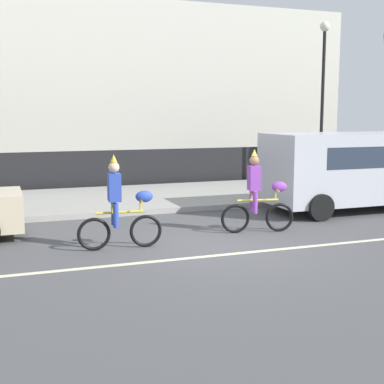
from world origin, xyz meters
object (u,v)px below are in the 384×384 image
(parked_van_silver, at_px, (356,165))
(street_lamp_post, at_px, (323,78))
(parade_cyclist_purple, at_px, (258,196))
(parade_cyclist_cobalt, at_px, (120,208))

(parked_van_silver, xyz_separation_m, street_lamp_post, (1.92, 4.65, 2.71))
(parade_cyclist_purple, height_order, parked_van_silver, parked_van_silver)
(parade_cyclist_cobalt, relative_size, parked_van_silver, 0.38)
(parked_van_silver, bearing_deg, parade_cyclist_cobalt, -164.11)
(parade_cyclist_purple, relative_size, parked_van_silver, 0.38)
(parked_van_silver, height_order, street_lamp_post, street_lamp_post)
(parade_cyclist_cobalt, distance_m, street_lamp_post, 11.72)
(street_lamp_post, bearing_deg, parade_cyclist_cobalt, -143.63)
(parked_van_silver, bearing_deg, street_lamp_post, 67.55)
(parade_cyclist_purple, bearing_deg, parade_cyclist_cobalt, -172.82)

